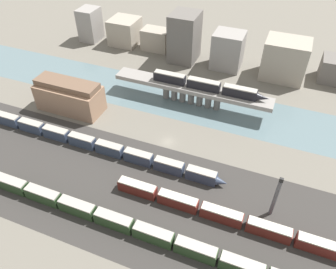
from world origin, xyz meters
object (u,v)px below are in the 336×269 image
object	(u,v)px
train_yard_near	(138,229)
warehouse_building	(70,96)
train_yard_mid	(226,217)
train_on_bridge	(208,85)
signal_tower	(275,197)
train_yard_far	(99,146)

from	to	relation	value
train_yard_near	warehouse_building	distance (m)	61.87
train_yard_mid	warehouse_building	size ratio (longest dim) A/B	2.64
train_on_bridge	train_yard_near	distance (m)	60.86
train_on_bridge	warehouse_building	bearing A→B (deg)	-156.57
warehouse_building	signal_tower	xyz separation A→B (m)	(78.14, -20.76, 1.17)
train_yard_near	signal_tower	size ratio (longest dim) A/B	6.53
train_yard_far	signal_tower	bearing A→B (deg)	-4.53
train_yard_near	train_yard_far	bearing A→B (deg)	137.31
warehouse_building	signal_tower	size ratio (longest dim) A/B	1.73
train_on_bridge	signal_tower	world-z (taller)	signal_tower
train_yard_near	train_yard_far	world-z (taller)	train_yard_far
signal_tower	train_yard_mid	bearing A→B (deg)	-147.40
train_yard_mid	warehouse_building	xyz separation A→B (m)	(-67.37, 27.65, 3.91)
train_yard_far	signal_tower	size ratio (longest dim) A/B	5.97
warehouse_building	signal_tower	distance (m)	80.86
train_yard_mid	train_yard_far	world-z (taller)	train_yard_far
train_yard_mid	signal_tower	bearing A→B (deg)	32.60
train_yard_mid	train_on_bridge	bearing A→B (deg)	112.57
train_yard_far	warehouse_building	bearing A→B (deg)	142.97
train_on_bridge	train_yard_far	world-z (taller)	train_on_bridge
train_yard_mid	warehouse_building	world-z (taller)	warehouse_building
train_yard_far	train_yard_near	bearing A→B (deg)	-42.69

